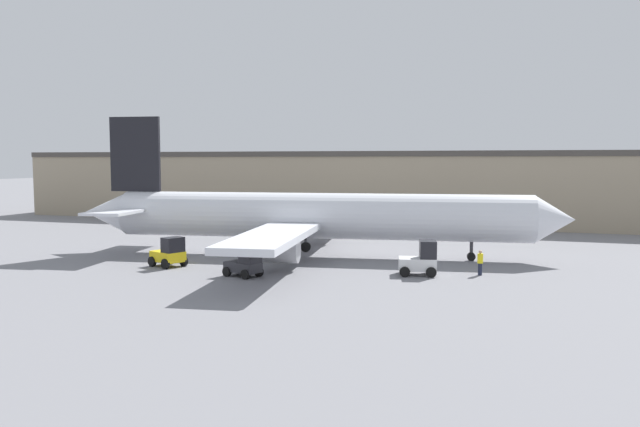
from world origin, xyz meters
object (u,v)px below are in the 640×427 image
ground_crew_worker (480,262)px  belt_loader_truck (245,263)px  baggage_tug (169,253)px  airplane (308,216)px  pushback_tug (421,260)px

ground_crew_worker → belt_loader_truck: bearing=57.6°
baggage_tug → belt_loader_truck: baggage_tug is taller
airplane → belt_loader_truck: bearing=-104.7°
baggage_tug → belt_loader_truck: (7.45, -2.08, -0.11)m
airplane → baggage_tug: 12.32m
belt_loader_truck → ground_crew_worker: bearing=39.3°
ground_crew_worker → belt_loader_truck: size_ratio=0.63×
pushback_tug → ground_crew_worker: bearing=4.7°
airplane → ground_crew_worker: bearing=-25.1°
airplane → ground_crew_worker: airplane is taller
baggage_tug → pushback_tug: pushback_tug is taller
baggage_tug → belt_loader_truck: bearing=7.4°
baggage_tug → pushback_tug: size_ratio=1.04×
ground_crew_worker → airplane: bearing=20.5°
ground_crew_worker → baggage_tug: baggage_tug is taller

